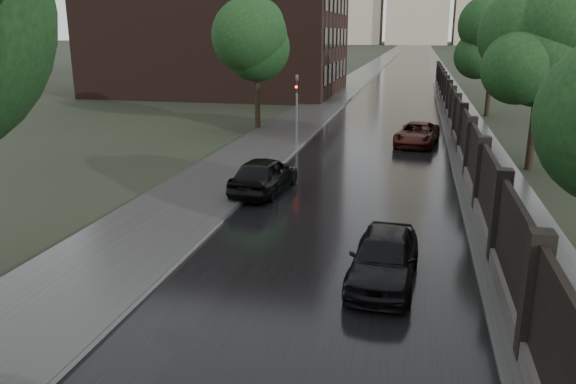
{
  "coord_description": "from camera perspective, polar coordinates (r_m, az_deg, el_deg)",
  "views": [
    {
      "loc": [
        2.17,
        -5.56,
        6.24
      ],
      "look_at": [
        -1.52,
        10.61,
        1.5
      ],
      "focal_mm": 35.0,
      "sensor_mm": 36.0,
      "label": 1
    }
  ],
  "objects": [
    {
      "name": "tree_right_b",
      "position": [
        28.1,
        24.33,
        11.94
      ],
      "size": [
        4.08,
        4.08,
        7.01
      ],
      "color": "black",
      "rests_on": "ground"
    },
    {
      "name": "road",
      "position": [
        195.67,
        12.58,
        13.75
      ],
      "size": [
        8.0,
        420.0,
        0.02
      ],
      "primitive_type": "cube",
      "color": "black",
      "rests_on": "ground"
    },
    {
      "name": "traffic_light",
      "position": [
        31.47,
        0.9,
        8.93
      ],
      "size": [
        0.16,
        0.32,
        4.0
      ],
      "color": "#59595E",
      "rests_on": "ground"
    },
    {
      "name": "car_right_far",
      "position": [
        32.93,
        12.98,
        5.75
      ],
      "size": [
        2.76,
        4.9,
        1.29
      ],
      "primitive_type": "imported",
      "rotation": [
        0.0,
        0.0,
        -0.14
      ],
      "color": "black",
      "rests_on": "ground"
    },
    {
      "name": "car_right_near",
      "position": [
        14.65,
        9.72,
        -6.54
      ],
      "size": [
        1.84,
        4.15,
        1.39
      ],
      "primitive_type": "imported",
      "rotation": [
        0.0,
        0.0,
        -0.05
      ],
      "color": "black",
      "rests_on": "ground"
    },
    {
      "name": "tree_right_c",
      "position": [
        45.89,
        20.08,
        13.4
      ],
      "size": [
        4.08,
        4.08,
        7.01
      ],
      "color": "black",
      "rests_on": "ground"
    },
    {
      "name": "tree_left_far",
      "position": [
        37.0,
        -3.21,
        14.37
      ],
      "size": [
        4.25,
        4.25,
        7.39
      ],
      "color": "black",
      "rests_on": "ground"
    },
    {
      "name": "verge_right",
      "position": [
        195.69,
        14.23,
        13.65
      ],
      "size": [
        3.0,
        420.0,
        0.08
      ],
      "primitive_type": "cube",
      "color": "#2D2D2D",
      "rests_on": "ground"
    },
    {
      "name": "fence_right",
      "position": [
        38.02,
        16.53,
        7.38
      ],
      "size": [
        0.45,
        75.72,
        2.7
      ],
      "color": "#383533",
      "rests_on": "ground"
    },
    {
      "name": "sidewalk_left",
      "position": [
        195.83,
        10.77,
        13.87
      ],
      "size": [
        4.0,
        420.0,
        0.16
      ],
      "primitive_type": "cube",
      "color": "#2D2D2D",
      "rests_on": "ground"
    },
    {
      "name": "hatchback_left",
      "position": [
        22.5,
        -2.41,
        1.79
      ],
      "size": [
        2.19,
        4.51,
        1.48
      ],
      "primitive_type": "imported",
      "rotation": [
        0.0,
        0.0,
        3.04
      ],
      "color": "black",
      "rests_on": "ground"
    }
  ]
}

